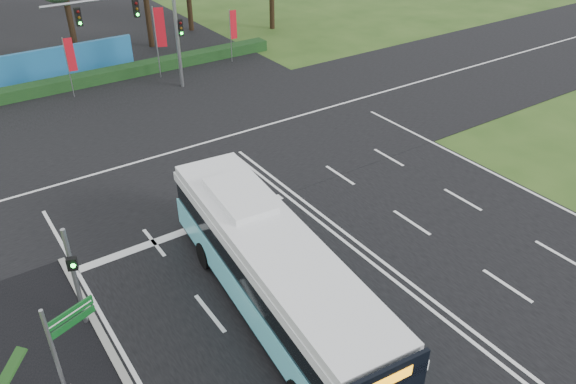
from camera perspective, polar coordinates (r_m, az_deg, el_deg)
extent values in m
plane|color=#2B4A18|center=(23.26, 6.67, -5.82)|extent=(120.00, 120.00, 0.00)
cube|color=black|center=(23.25, 6.67, -5.78)|extent=(20.00, 120.00, 0.04)
cube|color=black|center=(31.78, -7.39, 5.24)|extent=(120.00, 14.00, 0.05)
cube|color=#68E0F1|center=(19.65, -1.46, -9.68)|extent=(3.79, 12.61, 1.14)
cube|color=black|center=(20.00, -1.44, -10.79)|extent=(3.76, 12.55, 0.31)
cube|color=black|center=(18.98, -1.51, -7.34)|extent=(3.67, 12.42, 0.98)
cube|color=white|center=(18.59, -1.53, -5.86)|extent=(3.79, 12.61, 0.36)
cube|color=white|center=(18.37, -1.55, -4.97)|extent=(3.69, 12.12, 0.36)
cube|color=white|center=(20.14, -4.95, -0.36)|extent=(1.95, 3.25, 0.26)
cube|color=orange|center=(14.76, 10.18, -18.30)|extent=(1.45, 0.20, 0.36)
cylinder|color=black|center=(22.17, -8.48, -6.38)|extent=(0.39, 1.10, 1.08)
cylinder|color=black|center=(22.88, -2.81, -4.63)|extent=(0.39, 1.10, 1.08)
cylinder|color=black|center=(18.20, 8.12, -16.95)|extent=(0.39, 1.10, 1.08)
cylinder|color=gray|center=(19.93, -20.81, -8.22)|extent=(0.16, 0.16, 3.97)
cube|color=black|center=(19.34, -21.07, -6.83)|extent=(0.37, 0.31, 0.45)
sphere|color=#19F233|center=(19.26, -20.99, -6.99)|extent=(0.16, 0.16, 0.16)
cylinder|color=gray|center=(17.46, -22.43, -15.65)|extent=(0.12, 0.12, 3.87)
cube|color=#0D4A19|center=(16.82, -21.27, -11.43)|extent=(1.39, 0.53, 0.29)
cube|color=#0D4A19|center=(17.05, -21.04, -12.26)|extent=(1.39, 0.53, 0.21)
cube|color=white|center=(16.80, -21.23, -11.50)|extent=(1.28, 0.46, 0.04)
cylinder|color=gray|center=(39.14, -21.41, 11.63)|extent=(0.06, 0.06, 3.97)
cube|color=red|center=(38.90, -21.23, 12.87)|extent=(0.53, 0.13, 2.11)
cylinder|color=gray|center=(40.83, -13.20, 14.50)|extent=(0.08, 0.08, 4.98)
cube|color=red|center=(40.54, -12.85, 15.98)|extent=(0.63, 0.28, 2.65)
cylinder|color=gray|center=(43.42, -5.84, 15.45)|extent=(0.06, 0.06, 3.92)
cube|color=red|center=(43.33, -5.56, 16.56)|extent=(0.52, 0.05, 2.09)
cylinder|color=gray|center=(38.54, -11.18, 15.29)|extent=(0.24, 0.24, 7.00)
cube|color=black|center=(37.13, -15.19, 17.56)|extent=(0.32, 0.28, 1.05)
cube|color=black|center=(36.15, -20.53, 16.32)|extent=(0.32, 0.28, 1.05)
cube|color=black|center=(38.50, -10.91, 16.08)|extent=(0.32, 0.28, 1.05)
cube|color=#123215|center=(42.37, -15.55, 11.82)|extent=(22.00, 1.20, 0.80)
cube|color=#1D649F|center=(43.46, -21.87, 12.19)|extent=(10.00, 0.30, 2.20)
cylinder|color=black|center=(45.61, -21.43, 16.80)|extent=(0.44, 0.44, 7.71)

